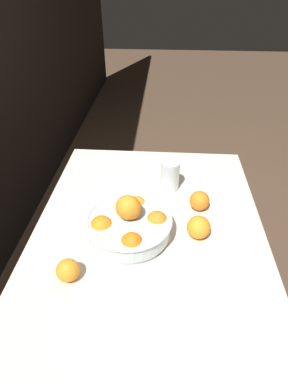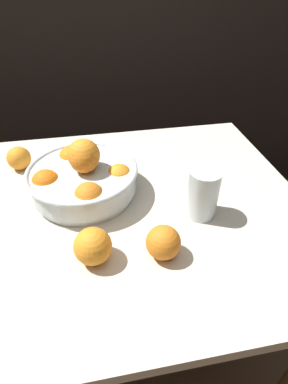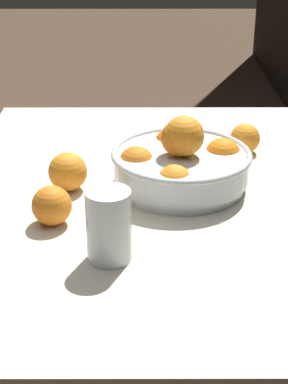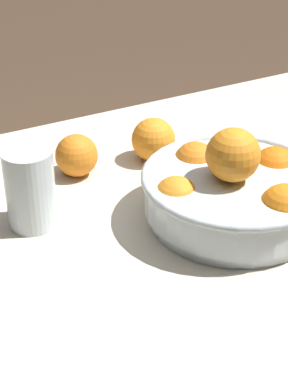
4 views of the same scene
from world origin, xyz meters
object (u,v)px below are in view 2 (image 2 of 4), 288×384
Objects in this scene: fruit_bowl at (83,177)px; juice_glass at (202,196)px; orange_loose_near_bowl at (93,246)px; orange_loose_front at (163,242)px; orange_loose_aside at (19,158)px.

juice_glass is at bearing -25.52° from fruit_bowl.
orange_loose_near_bowl is 0.15m from orange_loose_front.
orange_loose_front is at bearing -5.64° from orange_loose_near_bowl.
fruit_bowl is at bearing -40.79° from orange_loose_aside.
orange_loose_aside is (-0.47, 0.30, -0.02)m from juice_glass.
orange_loose_aside is (-0.19, 0.16, -0.02)m from fruit_bowl.
orange_loose_near_bowl is at bearing 174.36° from orange_loose_front.
orange_loose_front is 1.08× the size of orange_loose_aside.
juice_glass is 0.55m from orange_loose_aside.
juice_glass is 0.17m from orange_loose_front.
orange_loose_near_bowl reaches higher than orange_loose_aside.
juice_glass is at bearing 20.01° from orange_loose_near_bowl.
orange_loose_aside is at bearing 147.73° from juice_glass.
orange_loose_front is (0.15, -0.01, -0.00)m from orange_loose_near_bowl.
fruit_bowl is 0.25m from orange_loose_aside.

